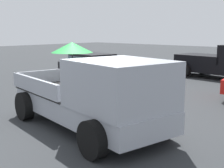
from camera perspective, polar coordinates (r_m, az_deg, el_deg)
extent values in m
plane|color=#2D3033|center=(8.37, -4.61, -7.99)|extent=(80.00, 80.00, 0.00)
cylinder|color=black|center=(7.56, 9.01, -6.88)|extent=(0.84, 0.42, 0.80)
cylinder|color=black|center=(6.35, -3.50, -10.06)|extent=(0.84, 0.42, 0.80)
cylinder|color=black|center=(10.20, -5.35, -2.41)|extent=(0.84, 0.42, 0.80)
cylinder|color=black|center=(9.34, -15.61, -3.88)|extent=(0.84, 0.42, 0.80)
cube|color=#9EA3AD|center=(8.21, -4.67, -4.20)|extent=(5.24, 2.65, 0.50)
cube|color=#9EA3AD|center=(6.94, 1.52, -0.11)|extent=(2.39, 2.20, 1.08)
cube|color=#4C606B|center=(6.17, 7.37, 0.44)|extent=(0.36, 1.70, 0.64)
cube|color=black|center=(9.12, -8.61, -1.06)|extent=(3.08, 2.30, 0.06)
cube|color=#9EA3AD|center=(9.55, -3.81, 0.92)|extent=(2.77, 0.59, 0.40)
cube|color=#9EA3AD|center=(8.68, -13.97, -0.25)|extent=(2.77, 0.59, 0.40)
cube|color=#9EA3AD|center=(10.27, -12.29, 1.35)|extent=(0.42, 1.83, 0.40)
ellipsoid|color=olive|center=(8.49, -6.08, 0.17)|extent=(0.73, 0.43, 0.52)
sphere|color=olive|center=(8.19, -5.03, 2.10)|extent=(0.32, 0.32, 0.28)
cone|color=olive|center=(8.22, -4.57, 3.11)|extent=(0.10, 0.10, 0.12)
cone|color=olive|center=(8.13, -5.52, 3.03)|extent=(0.10, 0.10, 0.12)
cylinder|color=black|center=(8.58, -7.18, 2.25)|extent=(0.03, 0.03, 1.11)
cone|color=#19722D|center=(8.52, -7.28, 6.63)|extent=(1.29, 1.29, 0.28)
cylinder|color=black|center=(19.15, 16.21, 2.94)|extent=(0.78, 0.32, 0.76)
cylinder|color=black|center=(17.56, 12.98, 2.48)|extent=(0.78, 0.32, 0.76)
cube|color=black|center=(17.52, 19.09, 2.73)|extent=(4.94, 2.20, 0.50)
cube|color=black|center=(17.97, 16.36, 4.49)|extent=(2.84, 2.02, 0.40)
cylinder|color=black|center=(15.96, 2.04, 1.82)|extent=(0.68, 0.31, 0.66)
cylinder|color=black|center=(14.86, -3.05, 1.22)|extent=(0.68, 0.31, 0.66)
cylinder|color=black|center=(18.05, -3.67, 2.75)|extent=(0.68, 0.31, 0.66)
cylinder|color=black|center=(17.08, -8.45, 2.26)|extent=(0.68, 0.31, 0.66)
cube|color=black|center=(16.42, -3.39, 2.82)|extent=(4.50, 2.33, 0.52)
cube|color=black|center=(16.45, -3.62, 4.58)|extent=(2.30, 1.87, 0.56)
cube|color=#4C606B|center=(16.45, -3.62, 4.58)|extent=(2.25, 1.94, 0.32)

